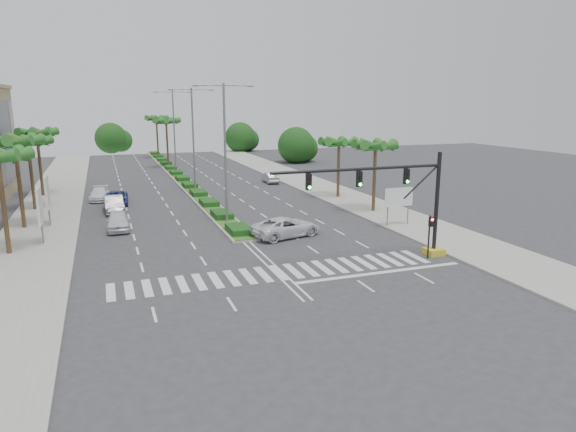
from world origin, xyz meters
name	(u,v)px	position (x,y,z in m)	size (l,w,h in m)	color
ground	(279,273)	(0.00, 0.00, 0.00)	(160.00, 160.00, 0.00)	#333335
footpath_right	(352,200)	(15.20, 20.00, 0.07)	(6.00, 120.00, 0.15)	gray
footpath_left	(44,222)	(-15.20, 20.00, 0.07)	(6.00, 120.00, 0.15)	gray
median	(177,176)	(0.00, 45.00, 0.10)	(2.20, 75.00, 0.20)	gray
median_grass	(177,175)	(0.00, 45.00, 0.22)	(1.80, 75.00, 0.04)	#2B5B1F
signal_gantry	(409,209)	(9.27, 0.00, 3.46)	(12.60, 1.20, 7.20)	gold
pedestrian_signal	(430,230)	(10.60, -0.68, 2.04)	(0.28, 0.36, 3.00)	black
direction_sign	(399,199)	(13.50, 7.99, 2.45)	(2.70, 0.11, 3.40)	slate
billboard_near	(40,206)	(-14.50, 12.00, 2.96)	(0.18, 2.10, 4.35)	slate
billboard_far	(47,193)	(-14.50, 18.00, 2.96)	(0.18, 2.10, 4.35)	slate
palm_left_mid	(15,145)	(-16.50, 18.00, 7.08)	(4.57, 4.68, 7.95)	brown
palm_left_far	(28,144)	(-16.50, 26.00, 6.50)	(4.57, 4.68, 7.35)	brown
palm_left_end	(37,135)	(-16.50, 34.00, 6.88)	(4.57, 4.68, 7.75)	brown
palm_right_near	(375,148)	(14.50, 14.00, 6.20)	(4.57, 4.68, 7.05)	brown
palm_right_far	(339,144)	(14.50, 22.00, 5.91)	(4.57, 4.68, 6.75)	brown
palm_median_a	(166,123)	(0.00, 55.00, 7.17)	(4.57, 4.68, 8.05)	brown
palm_median_b	(156,120)	(0.00, 70.00, 7.17)	(4.57, 4.68, 8.05)	brown
streetlight_near	(225,146)	(0.00, 14.00, 6.81)	(5.10, 0.25, 12.00)	slate
streetlight_mid	(193,135)	(0.00, 30.00, 6.81)	(5.10, 0.25, 12.00)	slate
streetlight_far	(174,128)	(0.00, 46.00, 6.81)	(5.10, 0.25, 12.00)	slate
car_parked_a	(118,221)	(-9.05, 14.94, 0.76)	(1.80, 4.47, 1.52)	silver
car_parked_b	(114,204)	(-9.18, 22.48, 0.80)	(1.70, 4.87, 1.60)	#ABAAAF
car_parked_c	(116,198)	(-8.85, 26.27, 0.69)	(2.28, 4.95, 1.37)	navy
car_parked_d	(99,194)	(-10.50, 29.55, 0.67)	(1.87, 4.61, 1.34)	white
car_crossing	(286,227)	(3.42, 8.14, 0.79)	(2.61, 5.66, 1.57)	white
car_right	(271,178)	(10.80, 34.90, 0.69)	(1.45, 4.17, 1.37)	#B0B1B6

